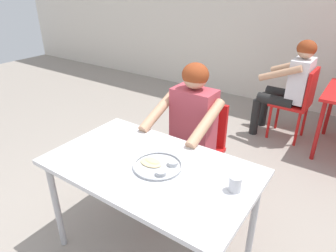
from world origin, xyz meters
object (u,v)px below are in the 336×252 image
Objects in this scene: chair_foreground at (200,142)px; thali_tray at (158,165)px; diner_foreground at (188,127)px; chair_red_left at (298,100)px; table_foreground at (151,175)px; patron_background at (291,81)px; drinking_cup at (235,183)px.

thali_tray is at bearing -79.08° from chair_foreground.
thali_tray is 0.62m from diner_foreground.
chair_red_left is (0.47, 1.48, 0.03)m from chair_foreground.
table_foreground is 0.85m from chair_foreground.
patron_background is at bearing 78.23° from diner_foreground.
drinking_cup is 2.27m from chair_red_left.
table_foreground is 0.10m from thali_tray.
table_foreground is at bearing -96.14° from patron_background.
drinking_cup is 0.07× the size of diner_foreground.
chair_red_left reaches higher than drinking_cup.
table_foreground is 2.34m from chair_red_left.
thali_tray is at bearing 7.73° from table_foreground.
table_foreground is 1.09× the size of patron_background.
patron_background reaches higher than chair_red_left.
table_foreground is at bearing -172.27° from thali_tray.
patron_background reaches higher than table_foreground.
diner_foreground is at bearing -105.52° from chair_red_left.
chair_foreground is 1.55m from chair_red_left.
patron_background is (-0.27, 2.25, -0.08)m from drinking_cup.
chair_foreground is at bearing -107.61° from chair_red_left.
chair_red_left is at bearing 81.00° from table_foreground.
drinking_cup is 0.07× the size of patron_background.
table_foreground is at bearing -173.13° from drinking_cup.
drinking_cup is at bearing -41.19° from diner_foreground.
diner_foreground is 1.38× the size of chair_red_left.
table_foreground is at bearing -82.80° from chair_foreground.
drinking_cup is 0.83m from diner_foreground.
chair_red_left is at bearing 82.28° from thali_tray.
thali_tray is 0.36× the size of chair_foreground.
thali_tray is (0.05, 0.01, 0.09)m from table_foreground.
diner_foreground reaches higher than thali_tray.
chair_foreground is (-0.16, 0.82, -0.27)m from thali_tray.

